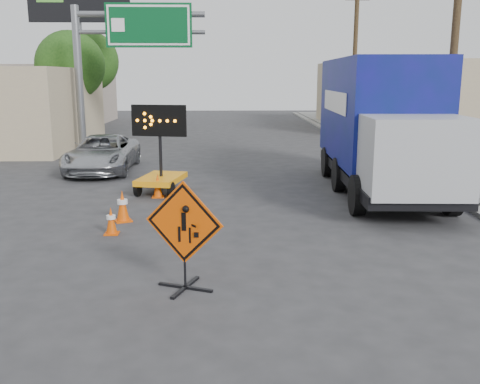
{
  "coord_description": "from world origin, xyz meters",
  "views": [
    {
      "loc": [
        0.5,
        -8.02,
        3.58
      ],
      "look_at": [
        0.75,
        2.21,
        1.36
      ],
      "focal_mm": 40.0,
      "sensor_mm": 36.0,
      "label": 1
    }
  ],
  "objects_px": {
    "arrow_board": "(161,173)",
    "box_truck": "(380,133)",
    "construction_sign": "(184,233)",
    "pickup_truck": "(103,153)"
  },
  "relations": [
    {
      "from": "arrow_board",
      "to": "box_truck",
      "type": "distance_m",
      "value": 6.95
    },
    {
      "from": "construction_sign",
      "to": "arrow_board",
      "type": "distance_m",
      "value": 7.99
    },
    {
      "from": "construction_sign",
      "to": "box_truck",
      "type": "relative_size",
      "value": 0.22
    },
    {
      "from": "pickup_truck",
      "to": "box_truck",
      "type": "xyz_separation_m",
      "value": [
        9.54,
        -3.95,
        1.18
      ]
    },
    {
      "from": "construction_sign",
      "to": "box_truck",
      "type": "bearing_deg",
      "value": 76.47
    },
    {
      "from": "construction_sign",
      "to": "box_truck",
      "type": "height_order",
      "value": "box_truck"
    },
    {
      "from": "arrow_board",
      "to": "box_truck",
      "type": "xyz_separation_m",
      "value": [
        6.84,
        -0.04,
        1.25
      ]
    },
    {
      "from": "arrow_board",
      "to": "box_truck",
      "type": "bearing_deg",
      "value": 11.72
    },
    {
      "from": "arrow_board",
      "to": "box_truck",
      "type": "height_order",
      "value": "box_truck"
    },
    {
      "from": "construction_sign",
      "to": "box_truck",
      "type": "xyz_separation_m",
      "value": [
        5.5,
        7.83,
        0.88
      ]
    }
  ]
}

